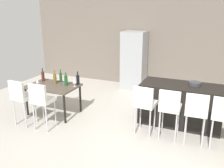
% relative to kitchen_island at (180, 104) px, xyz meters
% --- Properties ---
extents(ground_plane, '(10.00, 10.00, 0.00)m').
position_rel_kitchen_island_xyz_m(ground_plane, '(-0.67, -0.64, -0.46)').
color(ground_plane, '#ADA89E').
extents(back_wall, '(10.00, 0.12, 2.90)m').
position_rel_kitchen_island_xyz_m(back_wall, '(-0.67, 2.50, 0.99)').
color(back_wall, '#665B51').
rests_on(back_wall, ground_plane).
extents(kitchen_island, '(1.76, 0.80, 0.92)m').
position_rel_kitchen_island_xyz_m(kitchen_island, '(0.00, 0.00, 0.00)').
color(kitchen_island, black).
rests_on(kitchen_island, ground_plane).
extents(bar_chair_left, '(0.43, 0.43, 1.05)m').
position_rel_kitchen_island_xyz_m(bar_chair_left, '(-0.61, -0.78, 0.24)').
color(bar_chair_left, silver).
rests_on(bar_chair_left, ground_plane).
extents(bar_chair_middle, '(0.41, 0.41, 1.05)m').
position_rel_kitchen_island_xyz_m(bar_chair_middle, '(-0.11, -0.78, 0.24)').
color(bar_chair_middle, silver).
rests_on(bar_chair_middle, ground_plane).
extents(bar_chair_right, '(0.42, 0.42, 1.05)m').
position_rel_kitchen_island_xyz_m(bar_chair_right, '(0.38, -0.78, 0.24)').
color(bar_chair_right, silver).
rests_on(bar_chair_right, ground_plane).
extents(bar_chair_far, '(0.41, 0.41, 1.05)m').
position_rel_kitchen_island_xyz_m(bar_chair_far, '(0.85, -0.78, 0.24)').
color(bar_chair_far, silver).
rests_on(bar_chair_far, ground_plane).
extents(dining_table, '(1.21, 0.82, 0.74)m').
position_rel_kitchen_island_xyz_m(dining_table, '(-2.94, -0.68, 0.20)').
color(dining_table, '#4C4238').
rests_on(dining_table, ground_plane).
extents(dining_chair_near, '(0.42, 0.42, 1.05)m').
position_rel_kitchen_island_xyz_m(dining_chair_near, '(-3.22, -1.45, 0.24)').
color(dining_chair_near, silver).
rests_on(dining_chair_near, ground_plane).
extents(dining_chair_far, '(0.41, 0.41, 1.05)m').
position_rel_kitchen_island_xyz_m(dining_chair_far, '(-2.67, -1.45, 0.24)').
color(dining_chair_far, silver).
rests_on(dining_chair_far, ground_plane).
extents(wine_bottle_far, '(0.07, 0.07, 0.32)m').
position_rel_kitchen_island_xyz_m(wine_bottle_far, '(-2.92, -0.36, 0.40)').
color(wine_bottle_far, '#194723').
rests_on(wine_bottle_far, dining_table).
extents(wine_bottle_right, '(0.08, 0.08, 0.34)m').
position_rel_kitchen_island_xyz_m(wine_bottle_right, '(-3.38, -0.48, 0.41)').
color(wine_bottle_right, '#471E19').
rests_on(wine_bottle_right, dining_table).
extents(wine_bottle_near, '(0.08, 0.08, 0.34)m').
position_rel_kitchen_island_xyz_m(wine_bottle_near, '(-2.97, -0.54, 0.41)').
color(wine_bottle_near, brown).
rests_on(wine_bottle_near, dining_table).
extents(wine_bottle_corner, '(0.08, 0.08, 0.32)m').
position_rel_kitchen_island_xyz_m(wine_bottle_corner, '(-2.63, -0.56, 0.41)').
color(wine_bottle_corner, '#194723').
rests_on(wine_bottle_corner, dining_table).
extents(wine_bottle_end, '(0.08, 0.08, 0.32)m').
position_rel_kitchen_island_xyz_m(wine_bottle_end, '(-2.41, -0.37, 0.40)').
color(wine_bottle_end, black).
rests_on(wine_bottle_end, dining_table).
extents(wine_glass_left, '(0.07, 0.07, 0.17)m').
position_rel_kitchen_island_xyz_m(wine_glass_left, '(-2.41, -0.54, 0.40)').
color(wine_glass_left, silver).
rests_on(wine_glass_left, dining_table).
extents(wine_glass_middle, '(0.07, 0.07, 0.17)m').
position_rel_kitchen_island_xyz_m(wine_glass_middle, '(-3.23, -0.88, 0.40)').
color(wine_glass_middle, silver).
rests_on(wine_glass_middle, dining_table).
extents(wine_glass_inner, '(0.07, 0.07, 0.17)m').
position_rel_kitchen_island_xyz_m(wine_glass_inner, '(-3.03, -0.43, 0.40)').
color(wine_glass_inner, silver).
rests_on(wine_glass_inner, dining_table).
extents(refrigerator, '(0.72, 0.68, 1.84)m').
position_rel_kitchen_island_xyz_m(refrigerator, '(-1.78, 2.06, 0.46)').
color(refrigerator, '#939699').
rests_on(refrigerator, ground_plane).
extents(fruit_bowl, '(0.26, 0.26, 0.07)m').
position_rel_kitchen_island_xyz_m(fruit_bowl, '(0.25, 0.10, 0.50)').
color(fruit_bowl, '#333338').
rests_on(fruit_bowl, kitchen_island).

